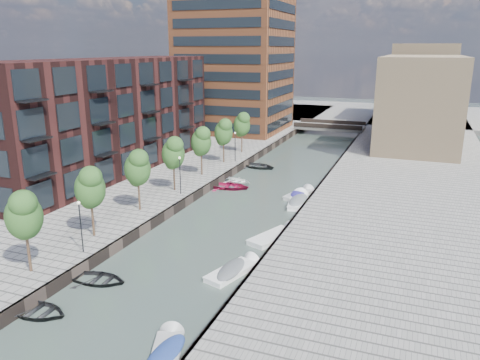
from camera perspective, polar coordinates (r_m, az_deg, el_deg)
The scene contains 32 objects.
water at distance 63.08m, azimuth 5.50°, elevation 0.84°, with size 300.00×300.00×0.00m, color #38473F.
quay_left at distance 80.14m, azimuth -20.15°, elevation 3.53°, with size 60.00×140.00×1.00m, color gray.
quay_right at distance 60.85m, azimuth 20.17°, elevation -0.16°, with size 20.00×140.00×1.00m, color gray.
quay_wall_left at distance 64.79m, azimuth 0.31°, elevation 1.77°, with size 0.25×140.00×1.00m, color #332823.
quay_wall_right at distance 61.67m, azimuth 10.97°, elevation 0.75°, with size 0.25×140.00×1.00m, color #332823.
far_closure at distance 120.90m, azimuth 13.33°, elevation 7.94°, with size 80.00×40.00×1.00m, color gray.
apartment_block at distance 61.27m, azimuth -15.48°, elevation 7.53°, with size 8.00×38.00×14.00m, color black.
tower at distance 90.09m, azimuth -0.55°, elevation 15.68°, with size 18.00×18.00×30.00m, color brown.
tan_block_near at distance 81.20m, azimuth 21.11°, elevation 8.97°, with size 12.00×25.00×14.00m, color tan.
tan_block_far at distance 107.02m, azimuth 21.33°, elevation 10.90°, with size 12.00×20.00×16.00m, color tan.
bridge at distance 93.39m, azimuth 10.90°, elevation 6.40°, with size 13.00×6.00×1.30m.
tree_0 at distance 35.30m, azimuth -24.88°, elevation -3.76°, with size 2.50×2.50×5.95m.
tree_1 at distance 40.17m, azimuth -17.84°, elevation -0.75°, with size 2.50×2.50×5.95m.
tree_2 at distance 45.60m, azimuth -12.40°, elevation 1.58°, with size 2.50×2.50×5.95m.
tree_3 at distance 51.42m, azimuth -8.15°, elevation 3.39°, with size 2.50×2.50×5.95m.
tree_4 at distance 57.49m, azimuth -4.77°, elevation 4.81°, with size 2.50×2.50×5.95m.
tree_5 at distance 63.76m, azimuth -2.03°, elevation 5.95°, with size 2.50×2.50×5.95m.
tree_6 at distance 70.16m, azimuth 0.22°, elevation 6.87°, with size 2.50×2.50×5.95m.
lamp_0 at distance 37.74m, azimuth -18.88°, elevation -4.78°, with size 0.24×0.24×4.12m.
lamp_1 at distance 50.37m, azimuth -7.33°, elevation 1.06°, with size 0.24×0.24×4.12m.
lamp_2 at distance 64.51m, azimuth -0.60°, elevation 4.45°, with size 0.24×0.24×4.12m.
sloop_0 at distance 35.93m, azimuth -16.83°, elevation -11.80°, with size 3.01×4.21×0.87m, color black.
sloop_1 at distance 33.39m, azimuth -23.55°, elevation -14.74°, with size 3.10×4.33×0.90m, color black.
sloop_2 at distance 56.04m, azimuth -1.31°, elevation -1.02°, with size 3.49×4.88×1.01m, color maroon.
sloop_3 at distance 58.50m, azimuth -0.33°, elevation -0.29°, with size 2.86×4.01×0.83m, color white.
sloop_4 at distance 65.65m, azimuth 2.29°, elevation 1.50°, with size 3.46×4.84×1.00m, color #232426.
motorboat_0 at distance 27.62m, azimuth -8.91°, elevation -19.97°, with size 3.00×4.70×1.49m.
motorboat_1 at distance 35.69m, azimuth -0.61°, elevation -10.90°, with size 3.03×5.11×1.61m.
motorboat_2 at distance 41.97m, azimuth 4.56°, elevation -6.85°, with size 3.65×5.58×1.76m.
motorboat_3 at distance 53.69m, azimuth 7.34°, elevation -1.70°, with size 2.70×5.00×1.59m.
motorboat_4 at distance 51.19m, azimuth 7.15°, elevation -2.54°, with size 2.67×5.63×1.80m.
car at distance 84.75m, azimuth 17.82°, elevation 5.20°, with size 1.68×4.18×1.42m, color silver.
Camera 1 is at (16.15, -18.77, 16.26)m, focal length 35.00 mm.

